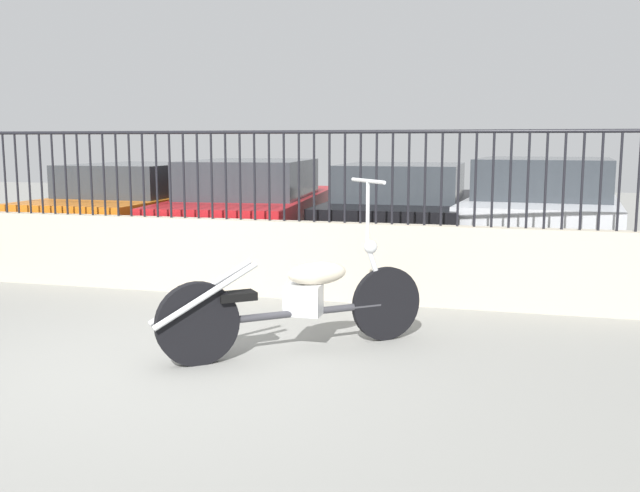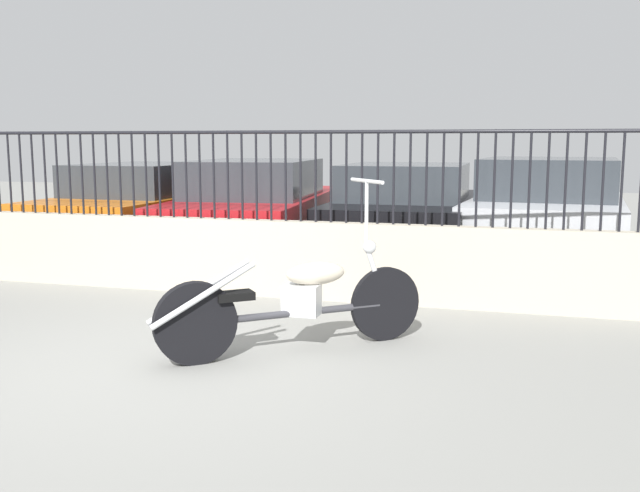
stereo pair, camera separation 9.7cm
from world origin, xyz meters
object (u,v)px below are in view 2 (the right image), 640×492
(motorcycle_dark_grey, at_px, (285,302))
(car_orange, at_px, (151,206))
(car_black, at_px, (407,211))
(car_red, at_px, (258,208))
(car_silver, at_px, (548,210))

(motorcycle_dark_grey, xyz_separation_m, car_orange, (-3.63, 4.44, 0.26))
(motorcycle_dark_grey, distance_m, car_black, 4.79)
(car_red, relative_size, car_black, 1.18)
(motorcycle_dark_grey, xyz_separation_m, car_silver, (2.06, 5.05, 0.30))
(car_orange, bearing_deg, motorcycle_dark_grey, -140.25)
(car_silver, bearing_deg, car_orange, 100.81)
(motorcycle_dark_grey, height_order, car_red, car_red)
(car_orange, distance_m, car_red, 1.73)
(car_black, bearing_deg, car_red, 99.34)
(motorcycle_dark_grey, distance_m, car_silver, 5.46)
(car_orange, xyz_separation_m, car_black, (3.80, 0.34, 0.00))
(car_red, distance_m, car_black, 2.10)
(motorcycle_dark_grey, xyz_separation_m, car_red, (-1.90, 4.42, 0.29))
(motorcycle_dark_grey, distance_m, car_red, 4.82)
(motorcycle_dark_grey, bearing_deg, car_silver, 28.20)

